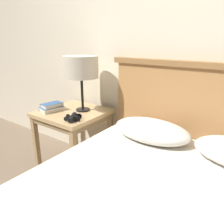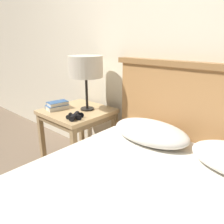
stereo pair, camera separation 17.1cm
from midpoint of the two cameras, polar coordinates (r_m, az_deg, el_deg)
wall_back at (r=1.87m, az=16.15°, el=19.37°), size 8.00×0.06×2.60m
nightstand at (r=2.12m, az=-6.77°, el=-1.54°), size 0.58×0.58×0.61m
table_lamp at (r=2.01m, az=-4.44°, el=11.53°), size 0.31×0.31×0.50m
book_on_nightstand at (r=2.14m, az=-11.92°, el=1.26°), size 0.17×0.22×0.04m
book_stacked_on_top at (r=2.14m, az=-11.88°, el=2.26°), size 0.14×0.20×0.03m
binoculars_pair at (r=1.86m, az=-7.13°, el=-1.13°), size 0.16×0.16×0.05m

